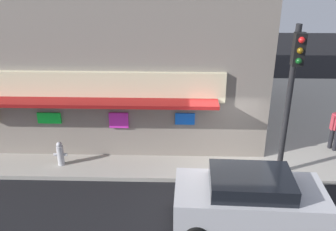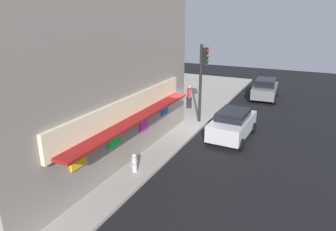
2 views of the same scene
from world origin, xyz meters
name	(u,v)px [view 1 (image 1 of 2)]	position (x,y,z in m)	size (l,w,h in m)	color
ground_plane	(226,183)	(0.00, 0.00, 0.00)	(50.78, 50.78, 0.00)	black
sidewalk	(213,115)	(0.00, 5.39, 0.07)	(33.85, 10.79, 0.15)	#A39E93
corner_building	(101,19)	(-4.94, 5.71, 4.37)	(12.91, 9.36, 8.45)	gray
traffic_light	(292,84)	(1.80, 0.39, 3.31)	(0.32, 0.58, 4.93)	black
fire_hydrant	(60,154)	(-5.66, 0.77, 0.57)	(0.47, 0.23, 0.88)	#B2B2B7
trash_can	(34,138)	(-6.96, 1.83, 0.60)	(0.60, 0.60, 0.91)	#2D2D2D
pedestrian	(336,126)	(4.21, 2.18, 1.10)	(0.55, 0.43, 1.72)	black
potted_plant_by_doorway	(76,131)	(-5.52, 2.33, 0.69)	(0.58, 0.58, 0.93)	brown
parked_car_silver	(249,200)	(0.31, -2.04, 0.86)	(4.03, 2.17, 1.64)	#B7B7BC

